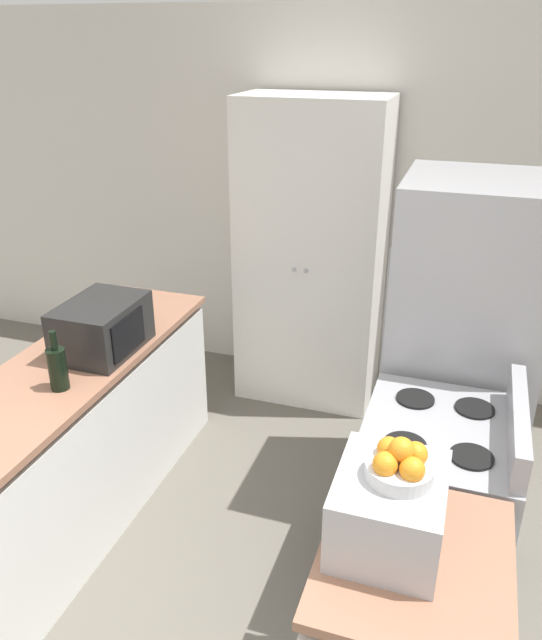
{
  "coord_description": "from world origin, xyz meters",
  "views": [
    {
      "loc": [
        0.93,
        -1.09,
        2.41
      ],
      "look_at": [
        0.0,
        1.72,
        1.05
      ],
      "focal_mm": 35.0,
      "sensor_mm": 36.0,
      "label": 1
    }
  ],
  "objects_px": {
    "microwave": "(102,327)",
    "fruit_bowl": "(400,464)",
    "toaster_oven": "(388,509)",
    "stove": "(430,510)",
    "refrigerator": "(461,349)",
    "wine_bottle": "(58,367)",
    "pantry_cabinet": "(311,256)"
  },
  "relations": [
    {
      "from": "microwave",
      "to": "fruit_bowl",
      "type": "distance_m",
      "value": 1.85
    },
    {
      "from": "toaster_oven",
      "to": "fruit_bowl",
      "type": "height_order",
      "value": "fruit_bowl"
    },
    {
      "from": "stove",
      "to": "refrigerator",
      "type": "bearing_deg",
      "value": 86.91
    },
    {
      "from": "stove",
      "to": "toaster_oven",
      "type": "bearing_deg",
      "value": -99.77
    },
    {
      "from": "refrigerator",
      "to": "wine_bottle",
      "type": "relative_size",
      "value": 6.13
    },
    {
      "from": "stove",
      "to": "refrigerator",
      "type": "distance_m",
      "value": 0.9
    },
    {
      "from": "pantry_cabinet",
      "to": "fruit_bowl",
      "type": "bearing_deg",
      "value": -68.9
    },
    {
      "from": "microwave",
      "to": "toaster_oven",
      "type": "height_order",
      "value": "microwave"
    },
    {
      "from": "stove",
      "to": "wine_bottle",
      "type": "bearing_deg",
      "value": -172.15
    },
    {
      "from": "stove",
      "to": "refrigerator",
      "type": "relative_size",
      "value": 0.59
    },
    {
      "from": "refrigerator",
      "to": "microwave",
      "type": "bearing_deg",
      "value": -160.72
    },
    {
      "from": "microwave",
      "to": "refrigerator",
      "type": "bearing_deg",
      "value": 19.28
    },
    {
      "from": "stove",
      "to": "wine_bottle",
      "type": "height_order",
      "value": "wine_bottle"
    },
    {
      "from": "microwave",
      "to": "wine_bottle",
      "type": "height_order",
      "value": "wine_bottle"
    },
    {
      "from": "refrigerator",
      "to": "toaster_oven",
      "type": "bearing_deg",
      "value": -96.31
    },
    {
      "from": "pantry_cabinet",
      "to": "fruit_bowl",
      "type": "distance_m",
      "value": 2.49
    },
    {
      "from": "pantry_cabinet",
      "to": "microwave",
      "type": "xyz_separation_m",
      "value": [
        -0.72,
        -1.44,
        0.01
      ]
    },
    {
      "from": "wine_bottle",
      "to": "fruit_bowl",
      "type": "distance_m",
      "value": 1.68
    },
    {
      "from": "wine_bottle",
      "to": "toaster_oven",
      "type": "bearing_deg",
      "value": -16.94
    },
    {
      "from": "refrigerator",
      "to": "fruit_bowl",
      "type": "bearing_deg",
      "value": -95.54
    },
    {
      "from": "microwave",
      "to": "fruit_bowl",
      "type": "relative_size",
      "value": 2.25
    },
    {
      "from": "stove",
      "to": "fruit_bowl",
      "type": "bearing_deg",
      "value": -98.21
    },
    {
      "from": "microwave",
      "to": "pantry_cabinet",
      "type": "bearing_deg",
      "value": 63.35
    },
    {
      "from": "pantry_cabinet",
      "to": "toaster_oven",
      "type": "distance_m",
      "value": 2.48
    },
    {
      "from": "refrigerator",
      "to": "microwave",
      "type": "distance_m",
      "value": 1.87
    },
    {
      "from": "microwave",
      "to": "stove",
      "type": "bearing_deg",
      "value": -5.51
    },
    {
      "from": "toaster_oven",
      "to": "microwave",
      "type": "bearing_deg",
      "value": 151.06
    },
    {
      "from": "stove",
      "to": "microwave",
      "type": "distance_m",
      "value": 1.82
    },
    {
      "from": "pantry_cabinet",
      "to": "toaster_oven",
      "type": "height_order",
      "value": "pantry_cabinet"
    },
    {
      "from": "toaster_oven",
      "to": "fruit_bowl",
      "type": "relative_size",
      "value": 1.91
    },
    {
      "from": "fruit_bowl",
      "to": "toaster_oven",
      "type": "bearing_deg",
      "value": -163.15
    },
    {
      "from": "stove",
      "to": "toaster_oven",
      "type": "distance_m",
      "value": 0.93
    }
  ]
}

